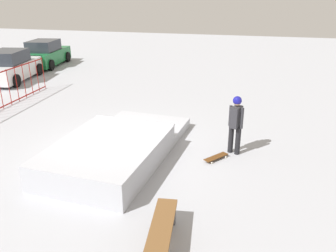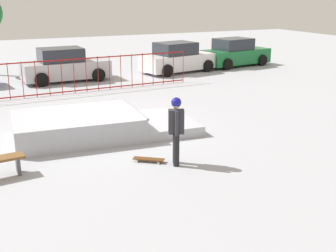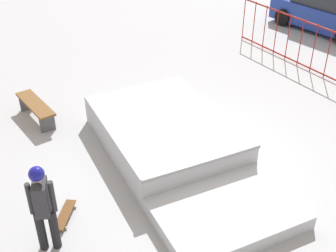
# 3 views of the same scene
# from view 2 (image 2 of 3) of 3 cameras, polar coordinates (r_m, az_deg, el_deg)

# --- Properties ---
(ground_plane) EXTENTS (60.00, 60.00, 0.00)m
(ground_plane) POSITION_cam_2_polar(r_m,az_deg,el_deg) (13.99, -7.27, -0.64)
(ground_plane) COLOR #A8AAB2
(skate_ramp) EXTENTS (5.56, 2.95, 0.74)m
(skate_ramp) POSITION_cam_2_polar(r_m,az_deg,el_deg) (13.56, -9.61, 0.08)
(skate_ramp) COLOR #B0B3BB
(skate_ramp) RESTS_ON ground
(skater) EXTENTS (0.43, 0.42, 1.73)m
(skater) POSITION_cam_2_polar(r_m,az_deg,el_deg) (10.92, 1.05, 0.00)
(skater) COLOR black
(skater) RESTS_ON ground
(skateboard) EXTENTS (0.76, 0.64, 0.09)m
(skateboard) POSITION_cam_2_polar(r_m,az_deg,el_deg) (11.38, -2.49, -4.25)
(skateboard) COLOR #593314
(skateboard) RESTS_ON ground
(perimeter_fence) EXTENTS (11.16, 0.62, 1.50)m
(perimeter_fence) POSITION_cam_2_polar(r_m,az_deg,el_deg) (19.31, -12.68, 6.27)
(perimeter_fence) COLOR maroon
(perimeter_fence) RESTS_ON ground
(parked_car_silver) EXTENTS (4.16, 2.05, 1.60)m
(parked_car_silver) POSITION_cam_2_polar(r_m,az_deg,el_deg) (22.22, -13.09, 7.47)
(parked_car_silver) COLOR #B7B7BC
(parked_car_silver) RESTS_ON ground
(parked_car_white) EXTENTS (4.35, 2.51, 1.60)m
(parked_car_white) POSITION_cam_2_polar(r_m,az_deg,el_deg) (24.15, 1.26, 8.61)
(parked_car_white) COLOR white
(parked_car_white) RESTS_ON ground
(parked_car_green) EXTENTS (4.32, 2.43, 1.60)m
(parked_car_green) POSITION_cam_2_polar(r_m,az_deg,el_deg) (26.51, 8.54, 9.17)
(parked_car_green) COLOR #196B33
(parked_car_green) RESTS_ON ground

